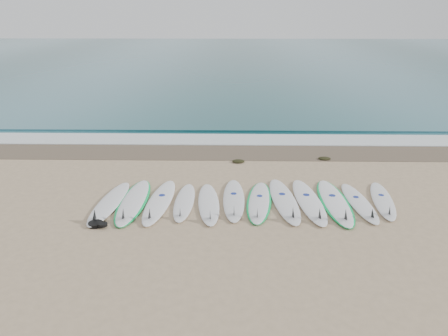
{
  "coord_description": "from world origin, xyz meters",
  "views": [
    {
      "loc": [
        -0.37,
        -9.87,
        4.59
      ],
      "look_at": [
        -0.58,
        1.46,
        0.4
      ],
      "focal_mm": 35.0,
      "sensor_mm": 36.0,
      "label": 1
    }
  ],
  "objects_px": {
    "surfboard_6": "(259,202)",
    "leash_coil": "(97,224)",
    "surfboard_0": "(109,203)",
    "surfboard_11": "(383,201)"
  },
  "relations": [
    {
      "from": "surfboard_6",
      "to": "leash_coil",
      "type": "distance_m",
      "value": 3.88
    },
    {
      "from": "surfboard_6",
      "to": "surfboard_11",
      "type": "xyz_separation_m",
      "value": [
        3.1,
        0.11,
        0.0
      ]
    },
    {
      "from": "surfboard_6",
      "to": "leash_coil",
      "type": "relative_size",
      "value": 5.62
    },
    {
      "from": "surfboard_0",
      "to": "surfboard_6",
      "type": "bearing_deg",
      "value": 7.54
    },
    {
      "from": "surfboard_0",
      "to": "leash_coil",
      "type": "height_order",
      "value": "surfboard_0"
    },
    {
      "from": "surfboard_11",
      "to": "leash_coil",
      "type": "xyz_separation_m",
      "value": [
        -6.77,
        -1.37,
        -0.0
      ]
    },
    {
      "from": "leash_coil",
      "to": "surfboard_6",
      "type": "bearing_deg",
      "value": 18.88
    },
    {
      "from": "surfboard_6",
      "to": "leash_coil",
      "type": "bearing_deg",
      "value": -155.22
    },
    {
      "from": "surfboard_0",
      "to": "surfboard_11",
      "type": "relative_size",
      "value": 1.1
    },
    {
      "from": "surfboard_0",
      "to": "surfboard_11",
      "type": "bearing_deg",
      "value": 7.18
    }
  ]
}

